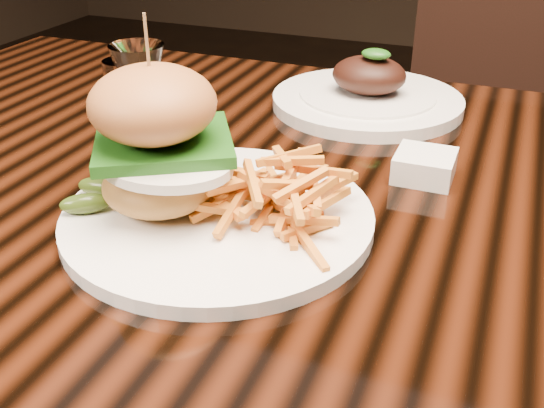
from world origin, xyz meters
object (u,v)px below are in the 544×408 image
at_px(burger_plate, 207,176).
at_px(chair_far, 500,118).
at_px(wine_glass, 140,85).
at_px(dining_table, 354,255).
at_px(far_dish, 368,96).

relative_size(burger_plate, chair_far, 0.33).
bearing_deg(wine_glass, chair_far, 69.35).
height_order(dining_table, burger_plate, burger_plate).
height_order(wine_glass, far_dish, wine_glass).
distance_m(burger_plate, far_dish, 0.40).
distance_m(burger_plate, wine_glass, 0.14).
height_order(wine_glass, chair_far, chair_far).
height_order(burger_plate, chair_far, burger_plate).
bearing_deg(far_dish, dining_table, -77.68).
xyz_separation_m(dining_table, far_dish, (-0.06, 0.28, 0.09)).
height_order(burger_plate, far_dish, burger_plate).
distance_m(dining_table, chair_far, 0.91).
bearing_deg(chair_far, dining_table, -99.50).
xyz_separation_m(burger_plate, chair_far, (0.25, 1.00, -0.27)).
bearing_deg(burger_plate, far_dish, 61.45).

